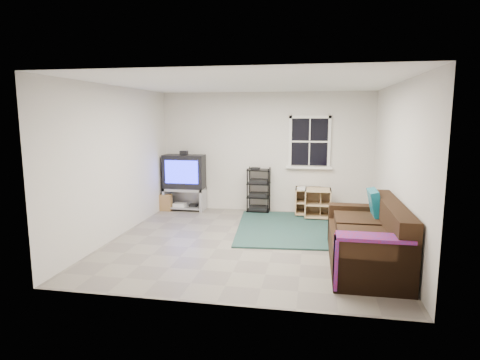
% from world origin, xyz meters
% --- Properties ---
extents(room, '(4.60, 4.62, 4.60)m').
position_xyz_m(room, '(0.95, 2.27, 1.48)').
color(room, slate).
rests_on(room, ground).
extents(tv_unit, '(0.91, 0.45, 1.33)m').
position_xyz_m(tv_unit, '(-1.78, 2.05, 0.73)').
color(tv_unit, '#A1A1A9').
rests_on(tv_unit, ground).
extents(av_rack, '(0.49, 0.36, 0.98)m').
position_xyz_m(av_rack, '(-0.11, 2.10, 0.43)').
color(av_rack, black).
rests_on(av_rack, ground).
extents(side_table_left, '(0.52, 0.52, 0.61)m').
position_xyz_m(side_table_left, '(1.16, 1.83, 0.33)').
color(side_table_left, tan).
rests_on(side_table_left, ground).
extents(side_table_right, '(0.54, 0.57, 0.61)m').
position_xyz_m(side_table_right, '(0.95, 2.04, 0.34)').
color(side_table_right, tan).
rests_on(side_table_right, ground).
extents(sofa, '(0.96, 2.16, 0.99)m').
position_xyz_m(sofa, '(1.84, -0.72, 0.35)').
color(sofa, black).
rests_on(sofa, ground).
extents(shag_rug, '(1.97, 2.57, 0.03)m').
position_xyz_m(shag_rug, '(0.56, 0.91, 0.01)').
color(shag_rug, black).
rests_on(shag_rug, ground).
extents(paper_bag, '(0.26, 0.17, 0.36)m').
position_xyz_m(paper_bag, '(-2.17, 1.89, 0.18)').
color(paper_bag, '#A07A47').
rests_on(paper_bag, ground).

